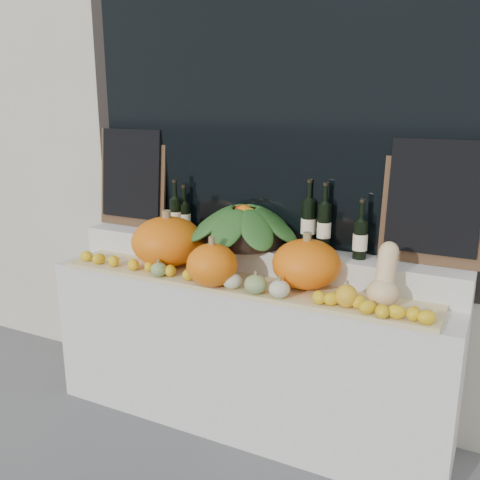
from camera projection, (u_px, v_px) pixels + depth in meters
name	position (u px, v px, depth m)	size (l,w,h in m)	color
storefront_facade	(299.00, 30.00, 3.22)	(7.00, 0.94, 4.50)	beige
display_sill	(246.00, 351.00, 3.07)	(2.30, 0.55, 0.88)	silver
rear_tier	(258.00, 258.00, 3.06)	(2.30, 0.25, 0.16)	silver
straw_bedding	(236.00, 283.00, 2.84)	(2.10, 0.32, 0.03)	tan
pumpkin_left	(167.00, 241.00, 3.08)	(0.42, 0.42, 0.28)	orange
pumpkin_right	(306.00, 264.00, 2.72)	(0.35, 0.35, 0.25)	orange
pumpkin_center	(212.00, 265.00, 2.75)	(0.27, 0.27, 0.22)	orange
butternut_squash	(384.00, 280.00, 2.49)	(0.15, 0.21, 0.29)	#F0C68D
decorative_gourds	(240.00, 280.00, 2.69)	(1.13, 0.15, 0.17)	#2F641E
lemon_heap	(226.00, 282.00, 2.74)	(2.20, 0.16, 0.06)	yellow
produce_bowl	(244.00, 224.00, 3.04)	(0.69, 0.69, 0.24)	black
wine_bottle_far_left	(176.00, 216.00, 3.24)	(0.08, 0.08, 0.33)	black
wine_bottle_near_left	(185.00, 218.00, 3.26)	(0.08, 0.08, 0.30)	black
wine_bottle_tall	(308.00, 223.00, 2.95)	(0.08, 0.08, 0.38)	black
wine_bottle_near_right	(324.00, 227.00, 2.87)	(0.08, 0.08, 0.38)	black
wine_bottle_far_right	(360.00, 239.00, 2.75)	(0.08, 0.08, 0.31)	black
chalkboard_left	(132.00, 176.00, 3.41)	(0.50, 0.09, 0.62)	#4C331E
chalkboard_right	(434.00, 200.00, 2.61)	(0.50, 0.09, 0.62)	#4C331E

